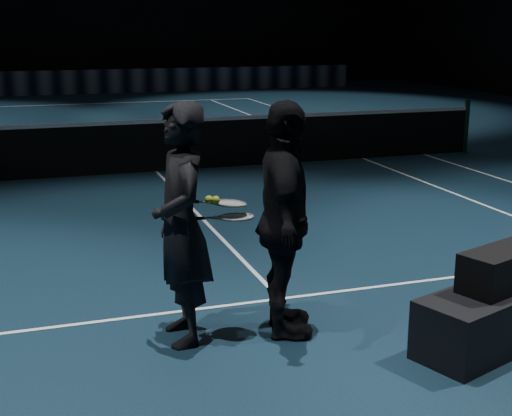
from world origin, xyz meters
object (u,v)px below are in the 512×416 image
Objects in this scene: player_bench at (499,315)px; player_a at (181,225)px; player_b at (284,221)px; tennis_balls at (212,198)px; racket_upper at (229,203)px; racket_lower at (236,217)px; racket_bag at (504,268)px.

player_a reaches higher than player_bench.
player_a is at bearing 96.13° from player_b.
player_b reaches higher than tennis_balls.
player_b reaches higher than racket_upper.
player_b reaches higher than racket_lower.
player_b is (-1.62, 0.75, 0.75)m from player_bench.
racket_bag is 0.41× the size of player_a.
player_bench is 2.40× the size of racket_lower.
racket_upper is at bearing 91.05° from player_b.
player_a is 0.85m from player_b.
racket_upper reaches higher than racket_bag.
racket_lower is (0.44, -0.08, 0.05)m from player_a.
player_a reaches higher than racket_bag.
racket_upper is (-0.04, 0.05, 0.11)m from racket_lower.
player_bench is at bearing -16.93° from racket_upper.
player_bench is at bearing 69.61° from player_a.
player_a is 0.43m from racket_upper.
player_bench is 2.56m from tennis_balls.
racket_upper is 5.67× the size of tennis_balls.
tennis_balls is at bearing 139.04° from player_bench.
racket_bag is (0.00, 0.00, 0.41)m from player_bench.
tennis_balls reaches higher than racket_upper.
player_a is (-2.46, 0.90, 0.75)m from player_bench.
player_b is 2.93× the size of racket_lower.
player_b is at bearing 0.00° from racket_lower.
racket_upper reaches higher than player_bench.
racket_upper is at bearing 137.42° from racket_bag.
player_bench is at bearing -98.78° from player_b.
racket_upper is at bearing 137.42° from player_bench.
racket_bag is at bearing -21.30° from tennis_balls.
player_a reaches higher than racket_lower.
player_a is 1.00× the size of player_b.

